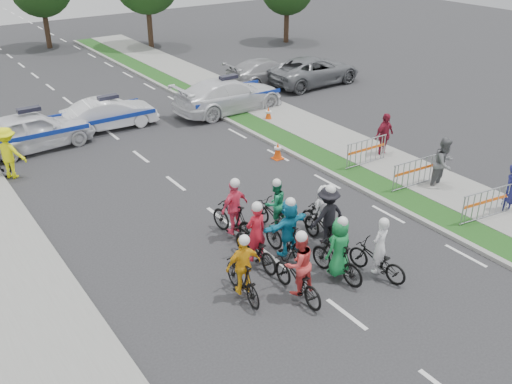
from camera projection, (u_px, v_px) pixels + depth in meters
ground at (346, 314)px, 13.95m from camera, size 90.00×90.00×0.00m
curb_right at (356, 187)px, 20.20m from camera, size 0.20×60.00×0.12m
grass_strip at (371, 182)px, 20.55m from camera, size 1.20×60.00×0.11m
sidewalk_right at (405, 170)px, 21.47m from camera, size 2.40×60.00×0.13m
sidewalk_left at (18, 302)px, 14.29m from camera, size 3.00×60.00×0.13m
rider_0 at (378, 257)px, 15.16m from camera, size 0.95×1.86×1.82m
rider_1 at (338, 254)px, 15.01m from camera, size 0.84×1.85×1.90m
rider_2 at (298, 273)px, 14.27m from camera, size 0.84×1.95×1.97m
rider_3 at (243, 273)px, 14.26m from camera, size 0.98×1.82×1.87m
rider_4 at (327, 223)px, 16.41m from camera, size 1.15×2.01×2.04m
rider_5 at (288, 233)px, 15.86m from camera, size 1.58×1.88×1.94m
rider_6 at (255, 244)px, 15.64m from camera, size 0.68×1.94×1.98m
rider_7 at (322, 215)px, 17.10m from camera, size 0.76×1.64×1.68m
rider_8 at (275, 211)px, 17.31m from camera, size 0.78×1.78×1.77m
rider_9 at (234, 215)px, 16.90m from camera, size 1.05×1.95×1.98m
police_car_0 at (33, 130)px, 23.15m from camera, size 4.89×2.31×1.62m
police_car_1 at (110, 114)px, 25.45m from camera, size 4.20×1.66×1.36m
police_car_2 at (229, 95)px, 27.53m from camera, size 5.61×2.38×1.62m
civilian_sedan at (266, 72)px, 31.88m from camera, size 4.88×2.01×1.41m
civilian_suv at (314, 71)px, 31.83m from camera, size 5.58×2.66×1.54m
spectator_0 at (511, 190)px, 18.20m from camera, size 0.65×0.46×1.70m
spectator_1 at (444, 164)px, 19.80m from camera, size 1.01×0.83×1.90m
spectator_2 at (384, 136)px, 22.35m from camera, size 1.11×0.56×1.81m
marshal_hiviz at (8, 153)px, 20.63m from camera, size 1.40×1.38×1.93m
barrier_0 at (485, 206)px, 17.82m from camera, size 2.05×0.76×1.12m
barrier_1 at (414, 174)px, 19.94m from camera, size 2.03×0.64×1.12m
barrier_2 at (366, 153)px, 21.67m from camera, size 2.01×0.54×1.12m
cone_0 at (278, 151)px, 22.45m from camera, size 0.40×0.40×0.70m
cone_1 at (268, 114)px, 26.42m from camera, size 0.40×0.40×0.70m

